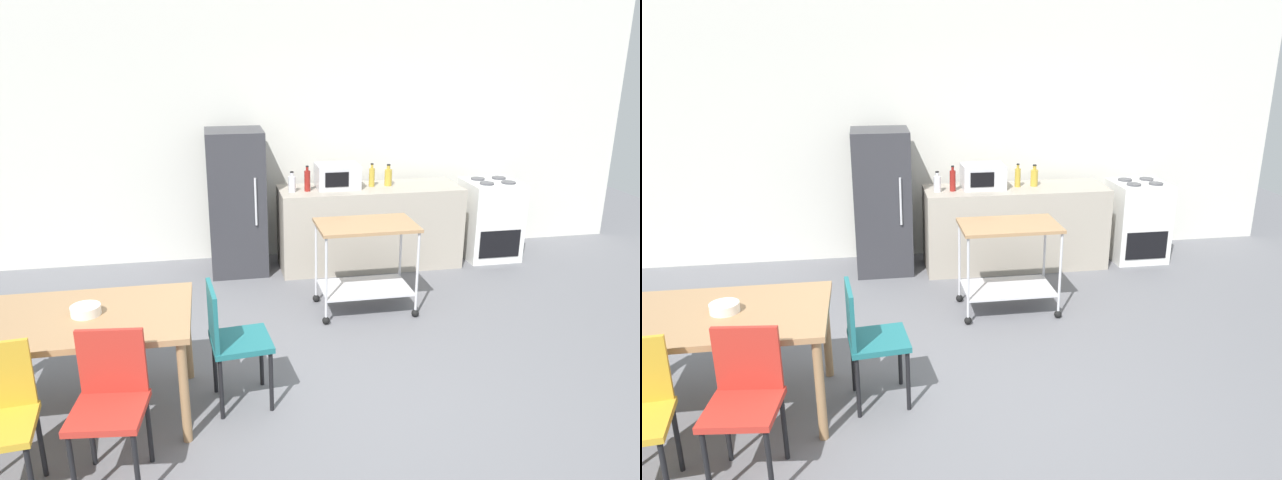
{
  "view_description": "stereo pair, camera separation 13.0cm",
  "coord_description": "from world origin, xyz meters",
  "views": [
    {
      "loc": [
        -0.82,
        -3.65,
        2.44
      ],
      "look_at": [
        0.08,
        1.2,
        0.8
      ],
      "focal_mm": 33.97,
      "sensor_mm": 36.0,
      "label": 1
    },
    {
      "loc": [
        -0.7,
        -3.67,
        2.44
      ],
      "look_at": [
        0.08,
        1.2,
        0.8
      ],
      "focal_mm": 33.97,
      "sensor_mm": 36.0,
      "label": 2
    }
  ],
  "objects": [
    {
      "name": "ground_plane",
      "position": [
        0.0,
        0.0,
        0.0
      ],
      "size": [
        12.0,
        12.0,
        0.0
      ],
      "primitive_type": "plane",
      "color": "slate"
    },
    {
      "name": "bottle_hot_sauce",
      "position": [
        0.93,
        2.64,
        1.01
      ],
      "size": [
        0.06,
        0.06,
        0.26
      ],
      "color": "gold",
      "rests_on": "kitchen_counter"
    },
    {
      "name": "kitchen_cart",
      "position": [
        0.55,
        1.44,
        0.57
      ],
      "size": [
        0.91,
        0.57,
        0.85
      ],
      "color": "#A37A51",
      "rests_on": "ground_plane"
    },
    {
      "name": "bottle_soda",
      "position": [
        1.12,
        2.64,
        1.0
      ],
      "size": [
        0.08,
        0.08,
        0.24
      ],
      "color": "gold",
      "rests_on": "kitchen_counter"
    },
    {
      "name": "refrigerator",
      "position": [
        -0.55,
        2.7,
        0.78
      ],
      "size": [
        0.6,
        0.63,
        1.55
      ],
      "color": "#333338",
      "rests_on": "ground_plane"
    },
    {
      "name": "kitchen_counter",
      "position": [
        0.9,
        2.6,
        0.45
      ],
      "size": [
        2.0,
        0.64,
        0.9
      ],
      "primitive_type": "cube",
      "color": "#A89E8E",
      "rests_on": "ground_plane"
    },
    {
      "name": "stove_oven",
      "position": [
        2.35,
        2.62,
        0.45
      ],
      "size": [
        0.6,
        0.61,
        0.92
      ],
      "color": "white",
      "rests_on": "ground_plane"
    },
    {
      "name": "fruit_bowl",
      "position": [
        -1.66,
        0.12,
        0.78
      ],
      "size": [
        0.19,
        0.19,
        0.06
      ],
      "primitive_type": "cylinder",
      "color": "white",
      "rests_on": "dining_table"
    },
    {
      "name": "bottle_sparkling_water",
      "position": [
        0.03,
        2.55,
        0.99
      ],
      "size": [
        0.08,
        0.08,
        0.22
      ],
      "color": "silver",
      "rests_on": "kitchen_counter"
    },
    {
      "name": "dining_table",
      "position": [
        -1.74,
        0.11,
        0.67
      ],
      "size": [
        1.5,
        0.9,
        0.75
      ],
      "color": "#A37A51",
      "rests_on": "ground_plane"
    },
    {
      "name": "microwave",
      "position": [
        0.54,
        2.64,
        1.03
      ],
      "size": [
        0.46,
        0.35,
        0.26
      ],
      "color": "silver",
      "rests_on": "kitchen_counter"
    },
    {
      "name": "bottle_wine",
      "position": [
        0.2,
        2.56,
        1.02
      ],
      "size": [
        0.06,
        0.06,
        0.27
      ],
      "color": "maroon",
      "rests_on": "kitchen_counter"
    },
    {
      "name": "chair_teal",
      "position": [
        -0.74,
        0.1,
        0.52
      ],
      "size": [
        0.44,
        0.44,
        0.89
      ],
      "rotation": [
        0.0,
        0.0,
        1.68
      ],
      "color": "#1E666B",
      "rests_on": "ground_plane"
    },
    {
      "name": "chair_red",
      "position": [
        -1.45,
        -0.53,
        0.52
      ],
      "size": [
        0.44,
        0.44,
        0.89
      ],
      "rotation": [
        0.0,
        0.0,
        -0.12
      ],
      "color": "#B72D23",
      "rests_on": "ground_plane"
    },
    {
      "name": "back_wall",
      "position": [
        0.0,
        3.2,
        1.45
      ],
      "size": [
        8.4,
        0.12,
        2.9
      ],
      "primitive_type": "cube",
      "color": "silver",
      "rests_on": "ground_plane"
    }
  ]
}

